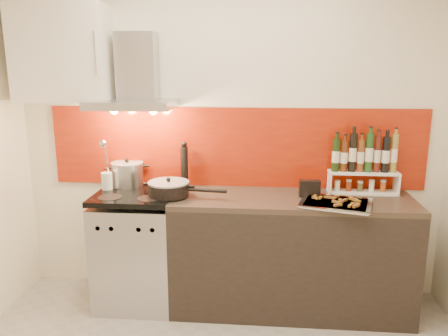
# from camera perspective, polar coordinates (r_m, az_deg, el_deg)

# --- Properties ---
(back_wall) EXTENTS (3.40, 0.02, 2.60)m
(back_wall) POSITION_cam_1_polar(r_m,az_deg,el_deg) (3.52, 0.65, 4.04)
(back_wall) COLOR silver
(back_wall) RESTS_ON ground
(backsplash) EXTENTS (3.00, 0.02, 0.64)m
(backsplash) POSITION_cam_1_polar(r_m,az_deg,el_deg) (3.51, 1.44, 2.71)
(backsplash) COLOR maroon
(backsplash) RESTS_ON back_wall
(range_stove) EXTENTS (0.60, 0.60, 0.91)m
(range_stove) POSITION_cam_1_polar(r_m,az_deg,el_deg) (3.59, -11.18, -10.33)
(range_stove) COLOR #B7B7BA
(range_stove) RESTS_ON ground
(counter) EXTENTS (1.80, 0.60, 0.90)m
(counter) POSITION_cam_1_polar(r_m,az_deg,el_deg) (3.47, 8.64, -10.94)
(counter) COLOR black
(counter) RESTS_ON ground
(range_hood) EXTENTS (0.62, 0.50, 0.61)m
(range_hood) POSITION_cam_1_polar(r_m,az_deg,el_deg) (3.44, -11.48, 11.00)
(range_hood) COLOR #B7B7BA
(range_hood) RESTS_ON back_wall
(upper_cabinet) EXTENTS (0.70, 0.35, 0.72)m
(upper_cabinet) POSITION_cam_1_polar(r_m,az_deg,el_deg) (3.62, -20.32, 13.84)
(upper_cabinet) COLOR white
(upper_cabinet) RESTS_ON back_wall
(stock_pot) EXTENTS (0.26, 0.26, 0.23)m
(stock_pot) POSITION_cam_1_polar(r_m,az_deg,el_deg) (3.63, -12.50, -0.74)
(stock_pot) COLOR #B7B7BA
(stock_pot) RESTS_ON range_stove
(saute_pan) EXTENTS (0.60, 0.31, 0.14)m
(saute_pan) POSITION_cam_1_polar(r_m,az_deg,el_deg) (3.29, -7.12, -2.68)
(saute_pan) COLOR black
(saute_pan) RESTS_ON range_stove
(utensil_jar) EXTENTS (0.09, 0.13, 0.41)m
(utensil_jar) POSITION_cam_1_polar(r_m,az_deg,el_deg) (3.53, -15.12, -0.94)
(utensil_jar) COLOR silver
(utensil_jar) RESTS_ON range_stove
(pepper_mill) EXTENTS (0.06, 0.06, 0.38)m
(pepper_mill) POSITION_cam_1_polar(r_m,az_deg,el_deg) (3.50, -5.20, 0.35)
(pepper_mill) COLOR black
(pepper_mill) RESTS_ON counter
(step_shelf) EXTENTS (0.53, 0.14, 0.47)m
(step_shelf) POSITION_cam_1_polar(r_m,az_deg,el_deg) (3.49, 17.79, 0.44)
(step_shelf) COLOR white
(step_shelf) RESTS_ON counter
(caddy_box) EXTENTS (0.16, 0.07, 0.13)m
(caddy_box) POSITION_cam_1_polar(r_m,az_deg,el_deg) (3.33, 11.11, -2.70)
(caddy_box) COLOR black
(caddy_box) RESTS_ON counter
(baking_tray) EXTENTS (0.56, 0.49, 0.03)m
(baking_tray) POSITION_cam_1_polar(r_m,az_deg,el_deg) (3.19, 14.43, -4.44)
(baking_tray) COLOR silver
(baking_tray) RESTS_ON counter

